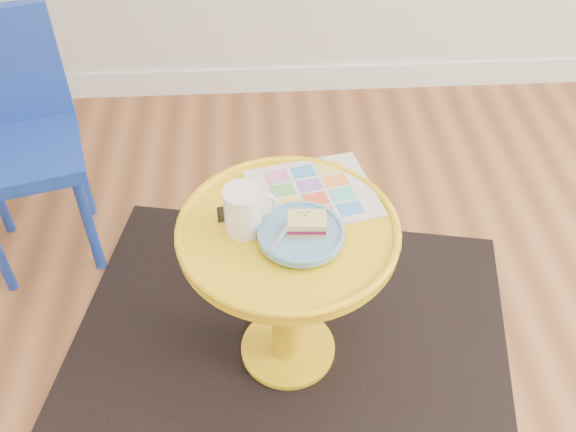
{
  "coord_description": "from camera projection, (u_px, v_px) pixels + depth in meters",
  "views": [
    {
      "loc": [
        -0.62,
        -0.54,
        1.62
      ],
      "look_at": [
        -0.55,
        0.57,
        0.56
      ],
      "focal_mm": 40.0,
      "sensor_mm": 36.0,
      "label": 1
    }
  ],
  "objects": [
    {
      "name": "plate",
      "position": [
        301.0,
        234.0,
        1.52
      ],
      "size": [
        0.21,
        0.21,
        0.02
      ],
      "color": "#5992BC",
      "rests_on": "newspaper"
    },
    {
      "name": "cake_slice",
      "position": [
        307.0,
        224.0,
        1.5
      ],
      "size": [
        0.09,
        0.06,
        0.04
      ],
      "rotation": [
        0.0,
        0.0,
        -0.06
      ],
      "color": "#D3BC8C",
      "rests_on": "plate"
    },
    {
      "name": "side_table",
      "position": [
        288.0,
        268.0,
        1.66
      ],
      "size": [
        0.55,
        0.55,
        0.52
      ],
      "color": "yellow",
      "rests_on": "ground"
    },
    {
      "name": "room_walls",
      "position": [
        150.0,
        241.0,
        2.17
      ],
      "size": [
        4.0,
        4.0,
        4.0
      ],
      "color": "silver",
      "rests_on": "ground"
    },
    {
      "name": "newspaper",
      "position": [
        313.0,
        193.0,
        1.65
      ],
      "size": [
        0.36,
        0.32,
        0.01
      ],
      "primitive_type": "cube",
      "rotation": [
        0.0,
        0.0,
        0.22
      ],
      "color": "silver",
      "rests_on": "side_table"
    },
    {
      "name": "mug",
      "position": [
        244.0,
        209.0,
        1.52
      ],
      "size": [
        0.13,
        0.09,
        0.12
      ],
      "rotation": [
        0.0,
        0.0,
        0.2
      ],
      "color": "white",
      "rests_on": "side_table"
    },
    {
      "name": "fork",
      "position": [
        286.0,
        230.0,
        1.51
      ],
      "size": [
        0.08,
        0.13,
        0.0
      ],
      "rotation": [
        0.0,
        0.0,
        -0.48
      ],
      "color": "silver",
      "rests_on": "plate"
    },
    {
      "name": "rug",
      "position": [
        288.0,
        350.0,
        1.92
      ],
      "size": [
        1.49,
        1.33,
        0.01
      ],
      "primitive_type": "cube",
      "rotation": [
        0.0,
        0.0,
        -0.2
      ],
      "color": "black",
      "rests_on": "ground"
    },
    {
      "name": "chair",
      "position": [
        16.0,
        128.0,
        1.95
      ],
      "size": [
        0.44,
        0.44,
        0.81
      ],
      "rotation": [
        0.0,
        0.0,
        0.27
      ],
      "color": "#173496",
      "rests_on": "ground"
    }
  ]
}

